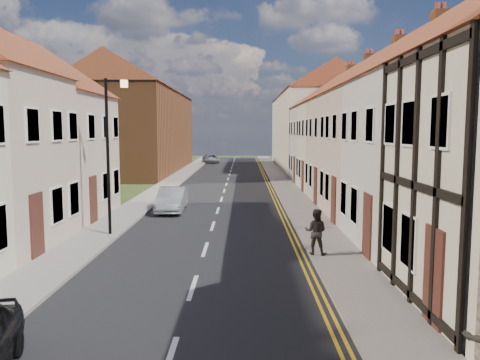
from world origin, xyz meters
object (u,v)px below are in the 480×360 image
car_distant (211,159)px  pedestrian_right (316,232)px  car_mid (172,200)px  lamppost (110,147)px

car_distant → pedestrian_right: size_ratio=2.72×
car_mid → car_distant: size_ratio=0.92×
lamppost → pedestrian_right: bearing=-21.7°
lamppost → car_mid: bearing=75.8°
pedestrian_right → car_distant: bearing=-62.7°
lamppost → car_distant: bearing=88.8°
pedestrian_right → lamppost: bearing=-2.8°
car_distant → pedestrian_right: 45.82m
car_distant → pedestrian_right: bearing=-92.2°
car_mid → car_distant: car_mid is taller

